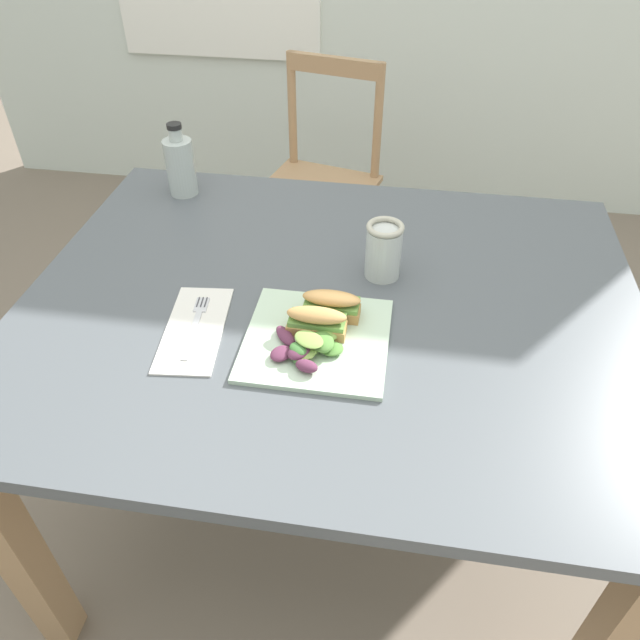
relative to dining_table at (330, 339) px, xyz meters
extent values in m
plane|color=#7A6B5B|center=(-0.04, 0.03, -0.63)|extent=(7.81, 7.81, 0.00)
cube|color=#51565B|center=(0.00, 0.00, 0.10)|extent=(1.29, 1.03, 0.03)
cube|color=tan|center=(-0.57, -0.45, -0.27)|extent=(0.07, 0.07, 0.71)
cube|color=tan|center=(-0.57, 0.45, -0.27)|extent=(0.07, 0.07, 0.71)
cube|color=tan|center=(0.57, 0.45, -0.27)|extent=(0.07, 0.07, 0.71)
cylinder|color=tan|center=(-0.40, 0.89, -0.41)|extent=(0.03, 0.03, 0.43)
cylinder|color=tan|center=(-0.07, 0.81, -0.41)|extent=(0.03, 0.03, 0.43)
cylinder|color=tan|center=(-0.33, 1.22, -0.41)|extent=(0.03, 0.03, 0.43)
cylinder|color=tan|center=(0.01, 1.14, -0.41)|extent=(0.03, 0.03, 0.43)
cube|color=tan|center=(-0.20, 1.01, -0.19)|extent=(0.48, 0.48, 0.02)
cylinder|color=tan|center=(-0.32, 1.23, 0.03)|extent=(0.03, 0.03, 0.42)
cylinder|color=tan|center=(0.01, 1.15, 0.03)|extent=(0.03, 0.03, 0.42)
cube|color=tan|center=(-0.16, 1.19, 0.21)|extent=(0.36, 0.11, 0.06)
cube|color=beige|center=(-0.01, -0.13, 0.12)|extent=(0.27, 0.27, 0.01)
cube|color=tan|center=(-0.01, -0.12, 0.13)|extent=(0.11, 0.05, 0.02)
cube|color=#6B9E47|center=(-0.01, -0.11, 0.15)|extent=(0.11, 0.05, 0.01)
ellipsoid|color=tan|center=(-0.01, -0.12, 0.16)|extent=(0.12, 0.05, 0.02)
cube|color=tan|center=(0.01, -0.06, 0.13)|extent=(0.11, 0.05, 0.02)
cube|color=#6B9E47|center=(0.01, -0.06, 0.15)|extent=(0.11, 0.05, 0.01)
ellipsoid|color=tan|center=(0.01, -0.06, 0.16)|extent=(0.12, 0.05, 0.02)
ellipsoid|color=#602D47|center=(-0.07, -0.15, 0.13)|extent=(0.06, 0.07, 0.02)
ellipsoid|color=#84A84C|center=(-0.02, -0.20, 0.14)|extent=(0.04, 0.03, 0.01)
ellipsoid|color=#518438|center=(0.01, -0.16, 0.14)|extent=(0.06, 0.07, 0.02)
ellipsoid|color=#3D7033|center=(-0.03, -0.19, 0.14)|extent=(0.05, 0.05, 0.01)
ellipsoid|color=#602D47|center=(-0.06, -0.19, 0.13)|extent=(0.05, 0.06, 0.02)
ellipsoid|color=#602D47|center=(-0.03, -0.19, 0.14)|extent=(0.06, 0.06, 0.02)
ellipsoid|color=#84A84C|center=(-0.02, -0.17, 0.15)|extent=(0.07, 0.07, 0.01)
ellipsoid|color=#518438|center=(0.03, -0.17, 0.13)|extent=(0.05, 0.05, 0.01)
ellipsoid|color=#3D7033|center=(-0.03, -0.19, 0.13)|extent=(0.04, 0.06, 0.01)
ellipsoid|color=#84A84C|center=(0.01, -0.14, 0.14)|extent=(0.05, 0.03, 0.02)
ellipsoid|color=#602D47|center=(-0.01, -0.22, 0.13)|extent=(0.05, 0.04, 0.02)
ellipsoid|color=#84A84C|center=(-0.01, -0.18, 0.14)|extent=(0.05, 0.06, 0.01)
cube|color=silver|center=(-0.25, -0.13, 0.11)|extent=(0.14, 0.27, 0.00)
cube|color=silver|center=(-0.25, -0.16, 0.12)|extent=(0.03, 0.14, 0.00)
cube|color=silver|center=(-0.26, -0.06, 0.12)|extent=(0.03, 0.05, 0.00)
cube|color=#38383D|center=(-0.25, -0.06, 0.12)|extent=(0.01, 0.03, 0.00)
cube|color=#38383D|center=(-0.26, -0.06, 0.12)|extent=(0.01, 0.03, 0.00)
cube|color=#38383D|center=(-0.27, -0.06, 0.12)|extent=(0.01, 0.03, 0.00)
cylinder|color=black|center=(-0.45, 0.40, 0.16)|extent=(0.07, 0.07, 0.10)
cylinder|color=#B2BCB7|center=(-0.45, 0.40, 0.18)|extent=(0.07, 0.07, 0.15)
cylinder|color=#B2BCB7|center=(-0.45, 0.40, 0.27)|extent=(0.03, 0.03, 0.03)
cylinder|color=black|center=(-0.45, 0.40, 0.29)|extent=(0.04, 0.04, 0.01)
cylinder|color=#C67528|center=(0.10, 0.11, 0.16)|extent=(0.07, 0.07, 0.09)
cylinder|color=silver|center=(0.10, 0.11, 0.17)|extent=(0.08, 0.08, 0.11)
torus|color=#B7B29E|center=(0.10, 0.11, 0.23)|extent=(0.08, 0.08, 0.01)
camera|label=1|loc=(0.13, -0.97, 0.88)|focal=33.54mm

